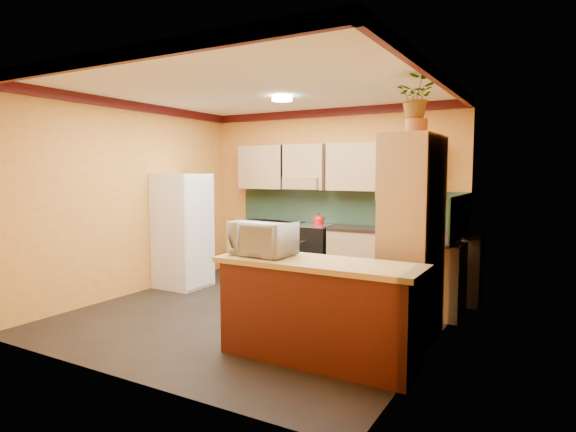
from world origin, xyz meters
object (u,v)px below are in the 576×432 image
object	(u,v)px
stove	(314,254)
breakfast_bar	(318,314)
fridge	(183,231)
pantry	(412,238)
base_cabinets_back	(352,259)
microwave	(263,238)

from	to	relation	value
stove	breakfast_bar	xyz separation A→B (m)	(1.41, -2.74, -0.02)
fridge	pantry	size ratio (longest dim) A/B	0.81
pantry	breakfast_bar	distance (m)	1.32
base_cabinets_back	microwave	world-z (taller)	microwave
base_cabinets_back	microwave	xyz separation A→B (m)	(0.19, -2.74, 0.65)
pantry	microwave	distance (m)	1.55
stove	microwave	world-z (taller)	microwave
fridge	breakfast_bar	world-z (taller)	fridge
stove	breakfast_bar	size ratio (longest dim) A/B	0.51
pantry	base_cabinets_back	bearing A→B (deg)	128.22
stove	microwave	xyz separation A→B (m)	(0.82, -2.74, 0.64)
microwave	pantry	bearing A→B (deg)	44.46
microwave	fridge	bearing A→B (deg)	150.45
fridge	microwave	distance (m)	2.91
fridge	microwave	xyz separation A→B (m)	(2.43, -1.58, 0.24)
base_cabinets_back	microwave	bearing A→B (deg)	-86.03
fridge	pantry	xyz separation A→B (m)	(3.60, -0.56, 0.20)
pantry	microwave	size ratio (longest dim) A/B	3.58
base_cabinets_back	pantry	xyz separation A→B (m)	(1.36, -1.73, 0.61)
breakfast_bar	microwave	bearing A→B (deg)	180.00
stove	pantry	size ratio (longest dim) A/B	0.43
pantry	microwave	world-z (taller)	pantry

